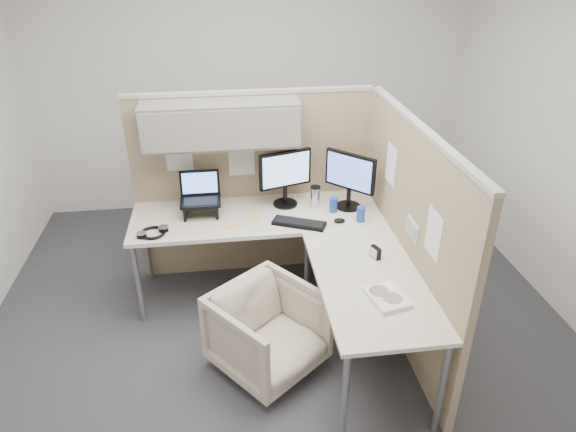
{
  "coord_description": "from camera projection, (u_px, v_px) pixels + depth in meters",
  "views": [
    {
      "loc": [
        -0.35,
        -3.07,
        2.65
      ],
      "look_at": [
        0.1,
        0.25,
        0.85
      ],
      "focal_mm": 32.0,
      "sensor_mm": 36.0,
      "label": 1
    }
  ],
  "objects": [
    {
      "name": "keyboard",
      "position": [
        299.0,
        223.0,
        3.93
      ],
      "size": [
        0.43,
        0.29,
        0.02
      ],
      "primitive_type": "cube",
      "rotation": [
        0.0,
        0.0,
        -0.43
      ],
      "color": "black",
      "rests_on": "desk"
    },
    {
      "name": "soda_can_silver",
      "position": [
        333.0,
        205.0,
        4.1
      ],
      "size": [
        0.07,
        0.07,
        0.12
      ],
      "primitive_type": "cylinder",
      "color": "#1E3FA5",
      "rests_on": "desk"
    },
    {
      "name": "laptop_station",
      "position": [
        201.0,
        199.0,
        4.04
      ],
      "size": [
        0.31,
        0.27,
        0.33
      ],
      "color": "black",
      "rests_on": "desk"
    },
    {
      "name": "office_chair",
      "position": [
        268.0,
        328.0,
        3.48
      ],
      "size": [
        0.88,
        0.87,
        0.66
      ],
      "primitive_type": "imported",
      "rotation": [
        0.0,
        0.0,
        0.67
      ],
      "color": "beige",
      "rests_on": "ground"
    },
    {
      "name": "travel_mug",
      "position": [
        315.0,
        196.0,
        4.17
      ],
      "size": [
        0.08,
        0.08,
        0.18
      ],
      "color": "silver",
      "rests_on": "desk"
    },
    {
      "name": "soda_can_green",
      "position": [
        361.0,
        214.0,
        3.96
      ],
      "size": [
        0.07,
        0.07,
        0.12
      ],
      "primitive_type": "cylinder",
      "color": "#1E3FA5",
      "rests_on": "desk"
    },
    {
      "name": "sticky_note_a",
      "position": [
        231.0,
        226.0,
        3.91
      ],
      "size": [
        0.1,
        0.1,
        0.01
      ],
      "primitive_type": "cube",
      "rotation": [
        0.0,
        0.0,
        0.38
      ],
      "color": "yellow",
      "rests_on": "desk"
    },
    {
      "name": "headphones",
      "position": [
        153.0,
        232.0,
        3.8
      ],
      "size": [
        0.25,
        0.25,
        0.03
      ],
      "rotation": [
        0.0,
        0.0,
        0.44
      ],
      "color": "black",
      "rests_on": "desk"
    },
    {
      "name": "paper_stack",
      "position": [
        387.0,
        297.0,
        3.1
      ],
      "size": [
        0.26,
        0.3,
        0.03
      ],
      "rotation": [
        0.0,
        0.0,
        0.22
      ],
      "color": "white",
      "rests_on": "desk"
    },
    {
      "name": "monitor_right",
      "position": [
        350.0,
        176.0,
        4.06
      ],
      "size": [
        0.33,
        0.34,
        0.47
      ],
      "rotation": [
        0.0,
        0.0,
        -0.79
      ],
      "color": "black",
      "rests_on": "desk"
    },
    {
      "name": "partition_back",
      "position": [
        240.0,
        158.0,
        4.15
      ],
      "size": [
        2.0,
        0.36,
        1.63
      ],
      "color": "tan",
      "rests_on": "ground"
    },
    {
      "name": "ground",
      "position": [
        280.0,
        328.0,
        3.97
      ],
      "size": [
        4.5,
        4.5,
        0.0
      ],
      "primitive_type": "plane",
      "color": "#333237",
      "rests_on": "ground"
    },
    {
      "name": "partition_right",
      "position": [
        406.0,
        234.0,
        3.64
      ],
      "size": [
        0.07,
        2.03,
        1.63
      ],
      "color": "tan",
      "rests_on": "ground"
    },
    {
      "name": "sticky_note_d",
      "position": [
        254.0,
        218.0,
        4.02
      ],
      "size": [
        0.1,
        0.1,
        0.01
      ],
      "primitive_type": "cube",
      "rotation": [
        0.0,
        0.0,
        -0.3
      ],
      "color": "yellow",
      "rests_on": "desk"
    },
    {
      "name": "monitor_left",
      "position": [
        285.0,
        174.0,
        4.1
      ],
      "size": [
        0.43,
        0.2,
        0.47
      ],
      "rotation": [
        0.0,
        0.0,
        0.3
      ],
      "color": "black",
      "rests_on": "desk"
    },
    {
      "name": "desk_clock",
      "position": [
        375.0,
        252.0,
        3.5
      ],
      "size": [
        0.06,
        0.09,
        0.08
      ],
      "rotation": [
        0.0,
        0.0,
        -1.19
      ],
      "color": "black",
      "rests_on": "desk"
    },
    {
      "name": "mouse",
      "position": [
        339.0,
        220.0,
        3.96
      ],
      "size": [
        0.09,
        0.06,
        0.03
      ],
      "primitive_type": "ellipsoid",
      "rotation": [
        0.0,
        0.0,
        -0.01
      ],
      "color": "black",
      "rests_on": "desk"
    },
    {
      "name": "desk",
      "position": [
        294.0,
        243.0,
        3.77
      ],
      "size": [
        2.0,
        1.98,
        0.73
      ],
      "color": "beige",
      "rests_on": "ground"
    }
  ]
}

